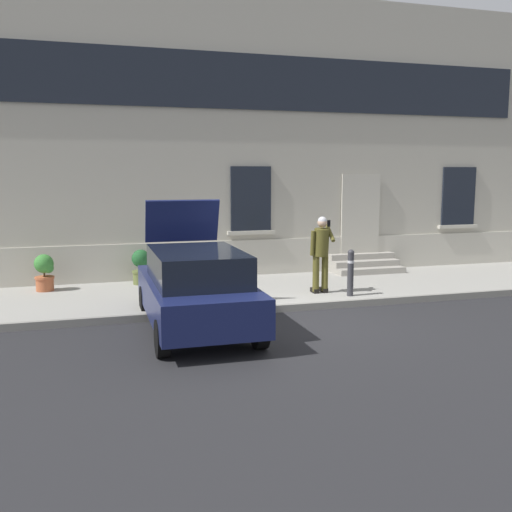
{
  "coord_description": "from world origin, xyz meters",
  "views": [
    {
      "loc": [
        -3.76,
        -10.15,
        2.84
      ],
      "look_at": [
        -0.29,
        1.6,
        1.1
      ],
      "focal_mm": 40.46,
      "sensor_mm": 36.0,
      "label": 1
    }
  ],
  "objects_px": {
    "bollard_far_left": "(159,281)",
    "planter_olive": "(141,266)",
    "planter_terracotta": "(45,271)",
    "hatchback_car_navy": "(196,288)",
    "bollard_near_person": "(351,271)",
    "person_on_phone": "(321,250)"
  },
  "relations": [
    {
      "from": "hatchback_car_navy",
      "to": "planter_olive",
      "type": "bearing_deg",
      "value": 98.51
    },
    {
      "from": "bollard_far_left",
      "to": "planter_olive",
      "type": "relative_size",
      "value": 1.22
    },
    {
      "from": "bollard_near_person",
      "to": "person_on_phone",
      "type": "distance_m",
      "value": 0.83
    },
    {
      "from": "bollard_near_person",
      "to": "planter_olive",
      "type": "height_order",
      "value": "bollard_near_person"
    },
    {
      "from": "hatchback_car_navy",
      "to": "bollard_far_left",
      "type": "distance_m",
      "value": 1.43
    },
    {
      "from": "hatchback_car_navy",
      "to": "planter_olive",
      "type": "relative_size",
      "value": 4.74
    },
    {
      "from": "hatchback_car_navy",
      "to": "bollard_far_left",
      "type": "relative_size",
      "value": 3.9
    },
    {
      "from": "planter_olive",
      "to": "planter_terracotta",
      "type": "bearing_deg",
      "value": -174.76
    },
    {
      "from": "bollard_near_person",
      "to": "person_on_phone",
      "type": "xyz_separation_m",
      "value": [
        -0.51,
        0.47,
        0.44
      ]
    },
    {
      "from": "bollard_near_person",
      "to": "planter_terracotta",
      "type": "distance_m",
      "value": 7.04
    },
    {
      "from": "bollard_far_left",
      "to": "bollard_near_person",
      "type": "bearing_deg",
      "value": 0.0
    },
    {
      "from": "hatchback_car_navy",
      "to": "planter_terracotta",
      "type": "xyz_separation_m",
      "value": [
        -2.84,
        3.87,
        -0.19
      ]
    },
    {
      "from": "person_on_phone",
      "to": "planter_olive",
      "type": "bearing_deg",
      "value": 150.57
    },
    {
      "from": "bollard_near_person",
      "to": "person_on_phone",
      "type": "height_order",
      "value": "person_on_phone"
    },
    {
      "from": "planter_terracotta",
      "to": "hatchback_car_navy",
      "type": "bearing_deg",
      "value": -53.69
    },
    {
      "from": "bollard_near_person",
      "to": "planter_olive",
      "type": "distance_m",
      "value": 5.12
    },
    {
      "from": "bollard_near_person",
      "to": "bollard_far_left",
      "type": "relative_size",
      "value": 1.0
    },
    {
      "from": "person_on_phone",
      "to": "planter_terracotta",
      "type": "xyz_separation_m",
      "value": [
        -6.05,
        2.06,
        -0.55
      ]
    },
    {
      "from": "planter_terracotta",
      "to": "bollard_near_person",
      "type": "bearing_deg",
      "value": -21.07
    },
    {
      "from": "planter_terracotta",
      "to": "bollard_far_left",
      "type": "bearing_deg",
      "value": -47.22
    },
    {
      "from": "hatchback_car_navy",
      "to": "bollard_far_left",
      "type": "height_order",
      "value": "hatchback_car_navy"
    },
    {
      "from": "hatchback_car_navy",
      "to": "planter_terracotta",
      "type": "height_order",
      "value": "hatchback_car_navy"
    }
  ]
}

